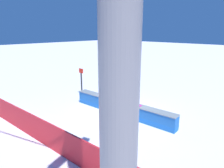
{
  "coord_description": "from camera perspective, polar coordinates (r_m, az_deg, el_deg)",
  "views": [
    {
      "loc": [
        -6.74,
        7.84,
        4.48
      ],
      "look_at": [
        -0.24,
        0.99,
        1.95
      ],
      "focal_mm": 32.61,
      "sensor_mm": 36.0,
      "label": 1
    }
  ],
  "objects": [
    {
      "name": "grind_box",
      "position": [
        11.14,
        2.61,
        -6.8
      ],
      "size": [
        6.32,
        0.9,
        0.77
      ],
      "color": "blue",
      "rests_on": "ground_plane"
    },
    {
      "name": "ground_plane",
      "position": [
        11.27,
        2.59,
        -8.45
      ],
      "size": [
        120.0,
        120.0,
        0.0
      ],
      "primitive_type": "plane",
      "color": "white"
    },
    {
      "name": "safety_fence",
      "position": [
        8.53,
        -17.74,
        -13.29
      ],
      "size": [
        12.05,
        0.78,
        1.08
      ],
      "primitive_type": "cube",
      "rotation": [
        0.0,
        0.0,
        0.06
      ],
      "color": "red",
      "rests_on": "ground_plane"
    },
    {
      "name": "trail_marker",
      "position": [
        14.12,
        -8.56,
        0.71
      ],
      "size": [
        0.4,
        0.1,
        1.93
      ],
      "color": "#262628",
      "rests_on": "ground_plane"
    },
    {
      "name": "snowboarder",
      "position": [
        10.51,
        4.38,
        -1.0
      ],
      "size": [
        1.52,
        0.47,
        1.51
      ],
      "color": "#C92C91",
      "rests_on": "grind_box"
    }
  ]
}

